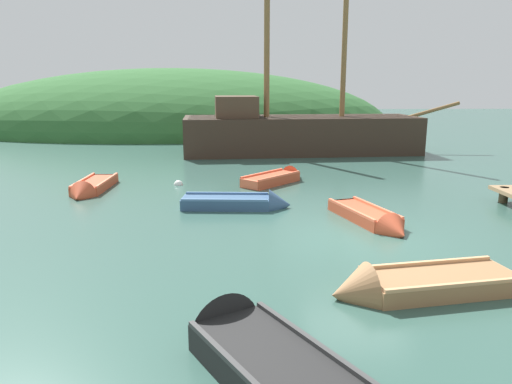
# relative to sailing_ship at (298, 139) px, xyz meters

# --- Properties ---
(ground_plane) EXTENTS (120.00, 120.00, 0.00)m
(ground_plane) POSITION_rel_sailing_ship_xyz_m (-0.31, -15.00, -0.77)
(ground_plane) COLOR #33564C
(shore_hill) EXTENTS (37.04, 23.10, 9.95)m
(shore_hill) POSITION_rel_sailing_ship_xyz_m (-8.88, 15.64, -0.77)
(shore_hill) COLOR #2D602D
(shore_hill) RESTS_ON ground
(sailing_ship) EXTENTS (15.36, 4.63, 11.23)m
(sailing_ship) POSITION_rel_sailing_ship_xyz_m (0.00, 0.00, 0.00)
(sailing_ship) COLOR #38281E
(sailing_ship) RESTS_ON ground
(rowboat_portside) EXTENTS (3.67, 1.69, 1.09)m
(rowboat_portside) POSITION_rel_sailing_ship_xyz_m (-0.15, -18.25, -0.67)
(rowboat_portside) COLOR #9E7047
(rowboat_portside) RESTS_ON ground
(rowboat_center) EXTENTS (2.80, 2.91, 0.88)m
(rowboat_center) POSITION_rel_sailing_ship_xyz_m (-1.73, -8.03, -0.65)
(rowboat_center) COLOR #C64C2D
(rowboat_center) RESTS_ON ground
(rowboat_near_dock) EXTENTS (3.40, 1.21, 0.97)m
(rowboat_near_dock) POSITION_rel_sailing_ship_xyz_m (-3.14, -11.90, -0.66)
(rowboat_near_dock) COLOR #335175
(rowboat_near_dock) RESTS_ON ground
(rowboat_far) EXTENTS (1.78, 3.33, 0.87)m
(rowboat_far) POSITION_rel_sailing_ship_xyz_m (0.39, -13.80, -0.67)
(rowboat_far) COLOR #C64C2D
(rowboat_far) RESTS_ON ground
(rowboat_outer_right) EXTENTS (2.74, 3.54, 1.16)m
(rowboat_outer_right) POSITION_rel_sailing_ship_xyz_m (-3.07, -20.45, -0.62)
(rowboat_outer_right) COLOR black
(rowboat_outer_right) RESTS_ON ground
(rowboat_outer_left) EXTENTS (1.05, 3.32, 0.92)m
(rowboat_outer_left) POSITION_rel_sailing_ship_xyz_m (-8.52, -9.46, -0.68)
(rowboat_outer_left) COLOR #C64C2D
(rowboat_outer_left) RESTS_ON ground
(buoy_white) EXTENTS (0.35, 0.35, 0.35)m
(buoy_white) POSITION_rel_sailing_ship_xyz_m (-5.55, -8.39, -0.77)
(buoy_white) COLOR white
(buoy_white) RESTS_ON ground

